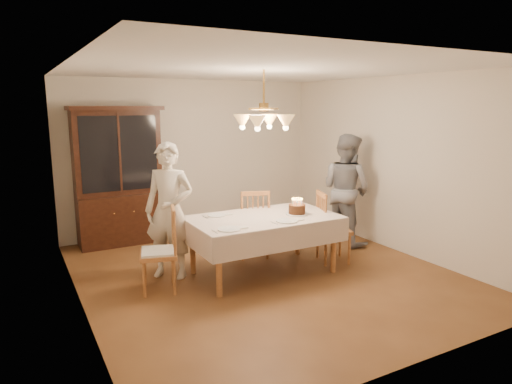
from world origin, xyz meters
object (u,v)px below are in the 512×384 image
chair_far_side (253,227)px  birthday_cake (297,210)px  dining_table (263,222)px  elderly_woman (169,211)px  china_hutch (119,179)px

chair_far_side → birthday_cake: 0.87m
dining_table → birthday_cake: size_ratio=6.33×
dining_table → elderly_woman: (-1.10, 0.47, 0.18)m
china_hutch → dining_table: bearing=-59.4°
china_hutch → elderly_woman: bearing=-82.5°
elderly_woman → dining_table: bearing=15.6°
china_hutch → elderly_woman: size_ratio=1.25×
dining_table → birthday_cake: (0.45, -0.10, 0.14)m
china_hutch → chair_far_side: china_hutch is taller
china_hutch → chair_far_side: size_ratio=2.16×
china_hutch → birthday_cake: china_hutch is taller
chair_far_side → china_hutch: bearing=133.6°
dining_table → chair_far_side: size_ratio=1.90×
dining_table → elderly_woman: elderly_woman is taller
dining_table → china_hutch: 2.64m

